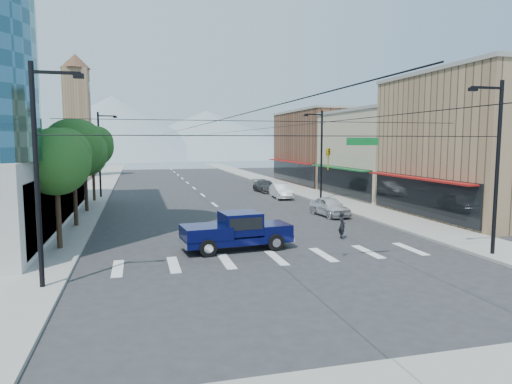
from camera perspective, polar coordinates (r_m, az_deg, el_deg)
ground at (r=22.34m, az=4.19°, el=-9.13°), size 160.00×160.00×0.00m
sidewalk_left at (r=60.87m, az=-19.26°, el=0.43°), size 4.00×120.00×0.15m
sidewalk_right at (r=63.55m, az=2.84°, el=1.01°), size 4.00×120.00×0.15m
shop_near at (r=40.62m, az=27.12°, el=5.00°), size 12.00×14.00×11.00m
shop_mid at (r=51.94m, az=16.75°, el=4.46°), size 12.00×14.00×9.00m
shop_far at (r=66.13m, az=9.52°, el=5.41°), size 12.00×18.00×10.00m
clock_tower at (r=83.06m, az=-21.44°, el=9.13°), size 4.80×4.80×20.40m
mountain_left at (r=170.64m, az=-17.44°, el=7.73°), size 80.00×80.00×22.00m
mountain_right at (r=182.40m, az=-6.13°, el=7.24°), size 90.00×90.00×18.00m
tree_near at (r=26.80m, az=-23.44°, el=3.76°), size 3.65×3.64×6.71m
tree_midnear at (r=33.72m, az=-21.67°, el=5.28°), size 4.09×4.09×7.52m
tree_midfar at (r=40.69m, az=-20.44°, el=4.58°), size 3.65×3.64×6.71m
tree_far at (r=47.65m, az=-19.62°, el=5.53°), size 4.09×4.09×7.52m
signal_rig at (r=20.69m, az=5.69°, el=2.69°), size 21.80×0.20×9.00m
lamp_pole_nw at (r=50.52m, az=-18.85°, el=4.84°), size 2.00×0.25×9.00m
lamp_pole_ne at (r=45.91m, az=8.04°, el=5.01°), size 2.00×0.25×9.00m
pickup_truck at (r=25.25m, az=-2.50°, el=-4.80°), size 6.31×2.89×2.07m
pedestrian at (r=28.56m, az=10.70°, el=-4.09°), size 0.45×0.64×1.68m
parked_car_near at (r=37.02m, az=9.19°, el=-1.80°), size 2.19×4.63×1.53m
parked_car_mid at (r=48.00m, az=3.17°, el=0.09°), size 1.83×4.62×1.50m
parked_car_far at (r=53.85m, az=1.18°, el=0.73°), size 2.36×4.95×1.39m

